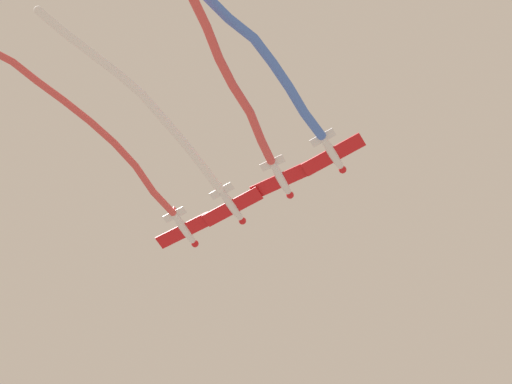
% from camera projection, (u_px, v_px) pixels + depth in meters
% --- Properties ---
extents(airplane_lead, '(6.68, 5.13, 1.65)m').
position_uv_depth(airplane_lead, '(333.00, 154.00, 69.11)').
color(airplane_lead, white).
extents(smoke_trail_lead, '(10.20, 18.20, 2.09)m').
position_uv_depth(smoke_trail_lead, '(260.00, 56.00, 64.75)').
color(smoke_trail_lead, '#4C75DB').
extents(airplane_left_wing, '(6.71, 5.11, 1.65)m').
position_uv_depth(airplane_left_wing, '(281.00, 179.00, 70.75)').
color(airplane_left_wing, white).
extents(smoke_trail_left_wing, '(5.63, 27.36, 3.64)m').
position_uv_depth(smoke_trail_left_wing, '(214.00, 43.00, 62.77)').
color(smoke_trail_left_wing, '#DB4C4C').
extents(airplane_right_wing, '(6.69, 5.13, 1.65)m').
position_uv_depth(airplane_right_wing, '(232.00, 206.00, 71.86)').
color(airplane_right_wing, white).
extents(smoke_trail_right_wing, '(13.40, 21.49, 3.96)m').
position_uv_depth(smoke_trail_right_wing, '(138.00, 99.00, 68.05)').
color(smoke_trail_right_wing, white).
extents(airplane_slot, '(6.70, 5.12, 1.65)m').
position_uv_depth(airplane_slot, '(185.00, 229.00, 73.50)').
color(airplane_slot, white).
extents(smoke_trail_slot, '(15.97, 22.97, 3.22)m').
position_uv_depth(smoke_trail_slot, '(76.00, 118.00, 69.08)').
color(smoke_trail_slot, '#DB4C4C').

